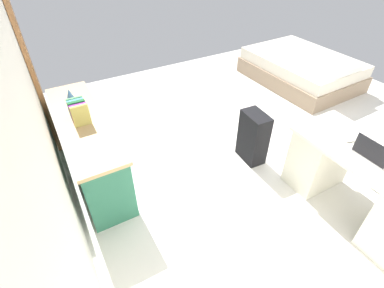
# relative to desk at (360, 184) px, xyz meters

# --- Properties ---
(ground_plane) EXTENTS (6.13, 6.13, 0.00)m
(ground_plane) POSITION_rel_desk_xyz_m (1.23, -0.02, -0.39)
(ground_plane) COLOR silver
(wall_back) EXTENTS (4.56, 0.10, 2.55)m
(wall_back) POSITION_rel_desk_xyz_m (1.23, 2.55, 0.89)
(wall_back) COLOR white
(wall_back) RESTS_ON ground_plane
(door_wooden) EXTENTS (0.88, 0.05, 2.04)m
(door_wooden) POSITION_rel_desk_xyz_m (2.95, 2.47, 0.63)
(door_wooden) COLOR #936038
(door_wooden) RESTS_ON ground_plane
(desk) EXTENTS (1.45, 0.68, 0.74)m
(desk) POSITION_rel_desk_xyz_m (0.00, 0.00, 0.00)
(desk) COLOR silver
(desk) RESTS_ON ground_plane
(credenza) EXTENTS (1.80, 0.48, 0.75)m
(credenza) POSITION_rel_desk_xyz_m (1.88, 2.17, -0.01)
(credenza) COLOR #28664C
(credenza) RESTS_ON ground_plane
(bed) EXTENTS (1.94, 1.45, 0.58)m
(bed) POSITION_rel_desk_xyz_m (2.43, -1.78, -0.14)
(bed) COLOR gray
(bed) RESTS_ON ground_plane
(suitcase_black) EXTENTS (0.37, 0.24, 0.65)m
(suitcase_black) POSITION_rel_desk_xyz_m (1.16, 0.37, -0.06)
(suitcase_black) COLOR black
(suitcase_black) RESTS_ON ground_plane
(laptop) EXTENTS (0.31, 0.22, 0.21)m
(laptop) POSITION_rel_desk_xyz_m (0.00, 0.04, 0.40)
(laptop) COLOR #B7B7BC
(laptop) RESTS_ON desk
(computer_mouse) EXTENTS (0.06, 0.10, 0.03)m
(computer_mouse) POSITION_rel_desk_xyz_m (0.26, -0.00, 0.37)
(computer_mouse) COLOR white
(computer_mouse) RESTS_ON desk
(book_row) EXTENTS (0.27, 0.17, 0.23)m
(book_row) POSITION_rel_desk_xyz_m (1.89, 2.17, 0.47)
(book_row) COLOR tan
(book_row) RESTS_ON credenza
(figurine_small) EXTENTS (0.08, 0.08, 0.11)m
(figurine_small) POSITION_rel_desk_xyz_m (2.43, 2.17, 0.42)
(figurine_small) COLOR #4C7FBF
(figurine_small) RESTS_ON credenza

